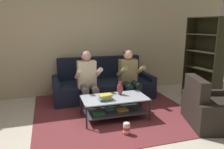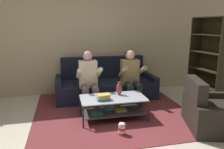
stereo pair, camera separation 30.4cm
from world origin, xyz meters
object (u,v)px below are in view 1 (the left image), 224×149
at_px(couch, 103,85).
at_px(popcorn_tub, 127,128).
at_px(person_seated_left, 88,78).
at_px(coffee_table, 114,105).
at_px(person_seated_right, 130,75).
at_px(vase, 120,89).
at_px(armchair, 214,110).
at_px(book_stack, 106,97).
at_px(bookshelf, 203,68).

height_order(couch, popcorn_tub, couch).
height_order(couch, person_seated_left, person_seated_left).
bearing_deg(coffee_table, popcorn_tub, -90.04).
bearing_deg(popcorn_tub, person_seated_right, 67.09).
relative_size(person_seated_left, popcorn_tub, 5.62).
bearing_deg(vase, coffee_table, -140.93).
distance_m(couch, armchair, 2.50).
distance_m(coffee_table, book_stack, 0.29).
height_order(book_stack, bookshelf, bookshelf).
height_order(bookshelf, armchair, bookshelf).
relative_size(couch, popcorn_tub, 11.02).
distance_m(couch, popcorn_tub, 1.94).
distance_m(couch, bookshelf, 2.35).
height_order(coffee_table, armchair, armchair).
bearing_deg(vase, popcorn_tub, -101.22).
xyz_separation_m(couch, person_seated_left, (-0.46, -0.56, 0.35)).
height_order(person_seated_left, bookshelf, bookshelf).
bearing_deg(coffee_table, person_seated_left, 116.43).
bearing_deg(couch, person_seated_left, -129.38).
bearing_deg(popcorn_tub, bookshelf, 25.85).
bearing_deg(bookshelf, person_seated_right, 170.94).
relative_size(coffee_table, bookshelf, 0.63).
bearing_deg(armchair, person_seated_left, 142.61).
xyz_separation_m(coffee_table, bookshelf, (2.26, 0.44, 0.48)).
bearing_deg(popcorn_tub, person_seated_left, 104.47).
relative_size(couch, coffee_table, 1.95).
height_order(coffee_table, bookshelf, bookshelf).
relative_size(book_stack, bookshelf, 0.13).
relative_size(couch, person_seated_left, 1.96).
bearing_deg(person_seated_right, bookshelf, -9.06).
height_order(person_seated_right, book_stack, person_seated_right).
relative_size(bookshelf, armchair, 1.60).
height_order(couch, person_seated_right, person_seated_right).
xyz_separation_m(couch, bookshelf, (2.15, -0.83, 0.46)).
height_order(coffee_table, popcorn_tub, coffee_table).
bearing_deg(coffee_table, book_stack, -153.42).
xyz_separation_m(couch, vase, (0.04, -1.15, 0.24)).
bearing_deg(person_seated_left, popcorn_tub, -75.53).
height_order(coffee_table, vase, vase).
bearing_deg(person_seated_left, armchair, -37.39).
distance_m(person_seated_right, vase, 0.73).
xyz_separation_m(couch, book_stack, (-0.30, -1.37, 0.17)).
xyz_separation_m(coffee_table, popcorn_tub, (-0.00, -0.65, -0.16)).
bearing_deg(person_seated_left, vase, -49.04).
bearing_deg(armchair, vase, 147.99).
bearing_deg(bookshelf, book_stack, -167.68).
relative_size(coffee_table, armchair, 1.01).
xyz_separation_m(book_stack, bookshelf, (2.45, 0.53, 0.28)).
relative_size(person_seated_right, coffee_table, 0.99).
height_order(vase, book_stack, vase).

